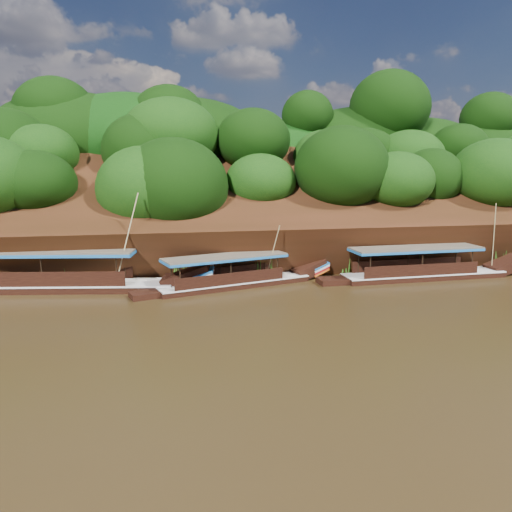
% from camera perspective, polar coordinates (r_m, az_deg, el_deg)
% --- Properties ---
extents(ground, '(160.00, 160.00, 0.00)m').
position_cam_1_polar(ground, '(27.06, 3.68, -7.19)').
color(ground, black).
rests_on(ground, ground).
extents(riverbank, '(120.00, 30.06, 19.40)m').
position_cam_1_polar(riverbank, '(48.53, -3.04, 2.99)').
color(riverbank, black).
rests_on(riverbank, ground).
extents(boat_0, '(14.47, 2.77, 5.87)m').
position_cam_1_polar(boat_0, '(38.55, 19.59, -1.62)').
color(boat_0, black).
rests_on(boat_0, ground).
extents(boat_1, '(12.63, 5.30, 4.55)m').
position_cam_1_polar(boat_1, '(34.08, -1.47, -2.59)').
color(boat_1, black).
rests_on(boat_1, ground).
extents(boat_2, '(17.26, 4.90, 6.87)m').
position_cam_1_polar(boat_2, '(34.92, -19.84, -2.71)').
color(boat_2, black).
rests_on(boat_2, ground).
extents(reeds, '(48.21, 2.49, 2.07)m').
position_cam_1_polar(reeds, '(35.31, -5.67, -1.54)').
color(reeds, '#326B1A').
rests_on(reeds, ground).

